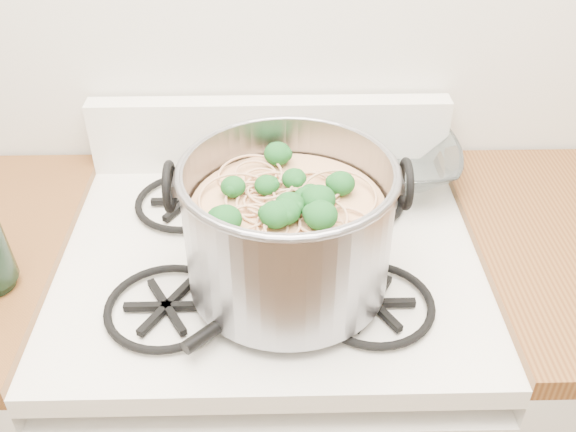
{
  "coord_description": "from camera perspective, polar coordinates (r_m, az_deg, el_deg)",
  "views": [
    {
      "loc": [
        0.01,
        0.35,
        1.65
      ],
      "look_at": [
        0.03,
        1.17,
        1.06
      ],
      "focal_mm": 40.0,
      "sensor_mm": 36.0,
      "label": 1
    }
  ],
  "objects": [
    {
      "name": "counter_left",
      "position": [
        1.59,
        -20.56,
        -15.61
      ],
      "size": [
        0.25,
        0.65,
        0.92
      ],
      "color": "silver",
      "rests_on": "ground"
    },
    {
      "name": "gas_range",
      "position": [
        1.52,
        -1.29,
        -16.93
      ],
      "size": [
        0.76,
        0.66,
        0.92
      ],
      "color": "white",
      "rests_on": "ground"
    },
    {
      "name": "glass_bowl",
      "position": [
        1.37,
        9.24,
        4.25
      ],
      "size": [
        0.12,
        0.12,
        0.03
      ],
      "primitive_type": "imported",
      "rotation": [
        0.0,
        0.0,
        -0.08
      ],
      "color": "white",
      "rests_on": "gas_range"
    },
    {
      "name": "stock_pot",
      "position": [
        1.03,
        -0.0,
        -1.27
      ],
      "size": [
        0.37,
        0.34,
        0.23
      ],
      "color": "gray",
      "rests_on": "gas_range"
    },
    {
      "name": "spatula",
      "position": [
        1.1,
        1.35,
        -4.6
      ],
      "size": [
        0.42,
        0.42,
        0.02
      ],
      "primitive_type": null,
      "rotation": [
        0.0,
        0.0,
        -0.8
      ],
      "color": "black",
      "rests_on": "gas_range"
    }
  ]
}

